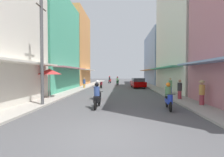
{
  "coord_description": "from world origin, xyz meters",
  "views": [
    {
      "loc": [
        0.48,
        -5.39,
        2.11
      ],
      "look_at": [
        -0.6,
        13.03,
        1.54
      ],
      "focal_mm": 26.05,
      "sensor_mm": 36.0,
      "label": 1
    }
  ],
  "objects_px": {
    "motorbike_maroon": "(101,84)",
    "parked_car": "(138,83)",
    "pedestrian_midway": "(170,86)",
    "pedestrian_foreground": "(202,91)",
    "motorbike_black": "(97,97)",
    "motorbike_green": "(118,81)",
    "vendor_umbrella": "(49,72)",
    "utility_pole": "(42,51)",
    "pedestrian_far": "(84,83)",
    "motorbike_blue": "(169,97)",
    "motorbike_red": "(110,80)",
    "pedestrian_crossing": "(180,90)",
    "motorbike_orange": "(97,91)"
  },
  "relations": [
    {
      "from": "motorbike_black",
      "to": "motorbike_green",
      "type": "height_order",
      "value": "same"
    },
    {
      "from": "parked_car",
      "to": "utility_pole",
      "type": "xyz_separation_m",
      "value": [
        -7.5,
        -13.96,
        2.79
      ]
    },
    {
      "from": "motorbike_blue",
      "to": "utility_pole",
      "type": "xyz_separation_m",
      "value": [
        -7.86,
        0.46,
        2.83
      ]
    },
    {
      "from": "motorbike_blue",
      "to": "motorbike_maroon",
      "type": "height_order",
      "value": "motorbike_blue"
    },
    {
      "from": "motorbike_maroon",
      "to": "pedestrian_foreground",
      "type": "height_order",
      "value": "pedestrian_foreground"
    },
    {
      "from": "motorbike_green",
      "to": "pedestrian_far",
      "type": "relative_size",
      "value": 1.17
    },
    {
      "from": "motorbike_orange",
      "to": "pedestrian_foreground",
      "type": "xyz_separation_m",
      "value": [
        7.04,
        -2.42,
        0.27
      ]
    },
    {
      "from": "motorbike_maroon",
      "to": "pedestrian_foreground",
      "type": "relative_size",
      "value": 1.03
    },
    {
      "from": "motorbike_black",
      "to": "motorbike_red",
      "type": "bearing_deg",
      "value": 92.45
    },
    {
      "from": "motorbike_blue",
      "to": "utility_pole",
      "type": "bearing_deg",
      "value": 176.68
    },
    {
      "from": "parked_car",
      "to": "pedestrian_crossing",
      "type": "bearing_deg",
      "value": -78.97
    },
    {
      "from": "utility_pole",
      "to": "pedestrian_crossing",
      "type": "bearing_deg",
      "value": 16.55
    },
    {
      "from": "parked_car",
      "to": "vendor_umbrella",
      "type": "xyz_separation_m",
      "value": [
        -8.31,
        -11.12,
        1.52
      ]
    },
    {
      "from": "motorbike_green",
      "to": "pedestrian_crossing",
      "type": "xyz_separation_m",
      "value": [
        5.28,
        -16.36,
        0.11
      ]
    },
    {
      "from": "motorbike_black",
      "to": "pedestrian_midway",
      "type": "distance_m",
      "value": 9.25
    },
    {
      "from": "motorbike_orange",
      "to": "motorbike_blue",
      "type": "bearing_deg",
      "value": -34.91
    },
    {
      "from": "pedestrian_far",
      "to": "motorbike_green",
      "type": "bearing_deg",
      "value": 58.08
    },
    {
      "from": "parked_car",
      "to": "vendor_umbrella",
      "type": "relative_size",
      "value": 1.69
    },
    {
      "from": "pedestrian_far",
      "to": "motorbike_black",
      "type": "bearing_deg",
      "value": -73.45
    },
    {
      "from": "motorbike_green",
      "to": "parked_car",
      "type": "relative_size",
      "value": 0.43
    },
    {
      "from": "motorbike_maroon",
      "to": "pedestrian_foreground",
      "type": "xyz_separation_m",
      "value": [
        8.08,
        -13.01,
        0.47
      ]
    },
    {
      "from": "pedestrian_far",
      "to": "motorbike_maroon",
      "type": "bearing_deg",
      "value": 31.91
    },
    {
      "from": "motorbike_green",
      "to": "pedestrian_crossing",
      "type": "height_order",
      "value": "pedestrian_crossing"
    },
    {
      "from": "motorbike_maroon",
      "to": "parked_car",
      "type": "height_order",
      "value": "parked_car"
    },
    {
      "from": "motorbike_black",
      "to": "vendor_umbrella",
      "type": "xyz_separation_m",
      "value": [
        -4.43,
        3.18,
        1.56
      ]
    },
    {
      "from": "motorbike_green",
      "to": "motorbike_orange",
      "type": "bearing_deg",
      "value": -94.34
    },
    {
      "from": "motorbike_orange",
      "to": "parked_car",
      "type": "xyz_separation_m",
      "value": [
        4.37,
        11.12,
        0.04
      ]
    },
    {
      "from": "motorbike_red",
      "to": "motorbike_green",
      "type": "relative_size",
      "value": 0.99
    },
    {
      "from": "motorbike_green",
      "to": "pedestrian_foreground",
      "type": "height_order",
      "value": "pedestrian_foreground"
    },
    {
      "from": "motorbike_blue",
      "to": "pedestrian_crossing",
      "type": "height_order",
      "value": "pedestrian_crossing"
    },
    {
      "from": "pedestrian_foreground",
      "to": "vendor_umbrella",
      "type": "relative_size",
      "value": 0.69
    },
    {
      "from": "pedestrian_midway",
      "to": "pedestrian_foreground",
      "type": "xyz_separation_m",
      "value": [
        0.2,
        -5.96,
        0.13
      ]
    },
    {
      "from": "motorbike_maroon",
      "to": "vendor_umbrella",
      "type": "xyz_separation_m",
      "value": [
        -2.9,
        -10.6,
        1.76
      ]
    },
    {
      "from": "motorbike_orange",
      "to": "vendor_umbrella",
      "type": "relative_size",
      "value": 0.7
    },
    {
      "from": "parked_car",
      "to": "pedestrian_crossing",
      "type": "height_order",
      "value": "pedestrian_crossing"
    },
    {
      "from": "motorbike_black",
      "to": "pedestrian_crossing",
      "type": "relative_size",
      "value": 1.11
    },
    {
      "from": "motorbike_orange",
      "to": "pedestrian_midway",
      "type": "bearing_deg",
      "value": 27.35
    },
    {
      "from": "motorbike_maroon",
      "to": "vendor_umbrella",
      "type": "bearing_deg",
      "value": -105.33
    },
    {
      "from": "motorbike_red",
      "to": "utility_pole",
      "type": "height_order",
      "value": "utility_pole"
    },
    {
      "from": "motorbike_green",
      "to": "pedestrian_midway",
      "type": "bearing_deg",
      "value": -66.47
    },
    {
      "from": "motorbike_red",
      "to": "motorbike_green",
      "type": "distance_m",
      "value": 6.37
    },
    {
      "from": "pedestrian_crossing",
      "to": "pedestrian_far",
      "type": "height_order",
      "value": "pedestrian_crossing"
    },
    {
      "from": "pedestrian_midway",
      "to": "utility_pole",
      "type": "distance_m",
      "value": 12.14
    },
    {
      "from": "motorbike_black",
      "to": "motorbike_green",
      "type": "distance_m",
      "value": 19.59
    },
    {
      "from": "motorbike_red",
      "to": "pedestrian_far",
      "type": "height_order",
      "value": "motorbike_red"
    },
    {
      "from": "motorbike_green",
      "to": "utility_pole",
      "type": "distance_m",
      "value": 19.92
    },
    {
      "from": "motorbike_green",
      "to": "pedestrian_far",
      "type": "xyz_separation_m",
      "value": [
        -4.45,
        -7.15,
        0.06
      ]
    },
    {
      "from": "motorbike_green",
      "to": "motorbike_maroon",
      "type": "bearing_deg",
      "value": -111.5
    },
    {
      "from": "motorbike_green",
      "to": "vendor_umbrella",
      "type": "distance_m",
      "value": 17.27
    },
    {
      "from": "motorbike_red",
      "to": "vendor_umbrella",
      "type": "height_order",
      "value": "vendor_umbrella"
    }
  ]
}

